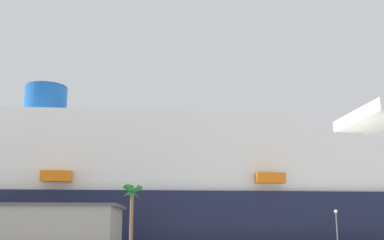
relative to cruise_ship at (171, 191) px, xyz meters
name	(u,v)px	position (x,y,z in m)	size (l,w,h in m)	color
cruise_ship	(171,191)	(0.00, 0.00, 0.00)	(293.99, 52.94, 57.62)	#191E38
palm_tree	(132,200)	(-13.74, -63.80, -5.60)	(3.72, 3.74, 12.25)	brown
street_lamp	(337,226)	(19.45, -71.09, -9.98)	(0.56, 0.56, 7.77)	slate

